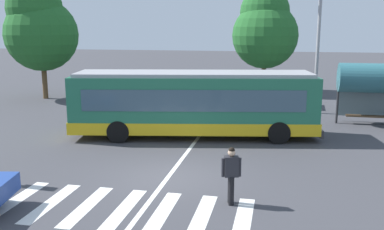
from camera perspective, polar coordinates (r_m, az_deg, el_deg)
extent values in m
plane|color=#3D3D42|center=(14.87, -3.03, -8.30)|extent=(160.00, 160.00, 0.00)
cylinder|color=black|center=(21.46, 10.48, -0.83)|extent=(1.04, 0.47, 1.00)
cylinder|color=black|center=(19.21, 11.56, -2.34)|extent=(1.04, 0.47, 1.00)
cylinder|color=black|center=(21.53, -8.66, -0.73)|extent=(1.04, 0.47, 1.00)
cylinder|color=black|center=(19.28, -9.86, -2.22)|extent=(1.04, 0.47, 1.00)
cube|color=#236B4C|center=(19.83, 0.23, 1.66)|extent=(11.45, 4.52, 2.55)
cube|color=gold|center=(20.03, 0.23, -1.16)|extent=(11.56, 4.56, 0.55)
cube|color=#3D5666|center=(19.78, 0.23, 2.53)|extent=(10.14, 4.32, 0.96)
cube|color=#3D5666|center=(20.46, 16.08, 2.09)|extent=(0.44, 2.21, 1.63)
cube|color=black|center=(20.33, 16.22, 4.56)|extent=(0.41, 1.92, 0.28)
cube|color=#99999E|center=(19.64, 0.23, 5.55)|extent=(10.97, 4.23, 0.16)
cube|color=#28282B|center=(20.75, 16.16, -1.73)|extent=(0.58, 2.53, 0.36)
cylinder|color=black|center=(12.71, 5.17, -9.83)|extent=(0.16, 0.16, 0.85)
cylinder|color=black|center=(12.54, 5.30, -10.14)|extent=(0.16, 0.16, 0.85)
cube|color=#232328|center=(12.37, 5.30, -6.86)|extent=(0.45, 0.35, 0.60)
cylinder|color=#232328|center=(12.35, 4.18, -7.02)|extent=(0.10, 0.10, 0.55)
cylinder|color=#232328|center=(12.42, 6.40, -6.96)|extent=(0.10, 0.10, 0.55)
sphere|color=tan|center=(12.25, 5.33, -5.04)|extent=(0.22, 0.22, 0.22)
sphere|color=black|center=(12.23, 5.34, -4.75)|extent=(0.19, 0.19, 0.19)
cylinder|color=black|center=(31.90, -8.16, 2.98)|extent=(0.22, 0.65, 0.64)
cylinder|color=black|center=(31.32, -5.31, 2.89)|extent=(0.22, 0.65, 0.64)
cylinder|color=black|center=(29.37, -10.19, 2.17)|extent=(0.22, 0.65, 0.64)
cylinder|color=black|center=(28.73, -7.13, 2.06)|extent=(0.22, 0.65, 0.64)
cube|color=black|center=(30.27, -7.69, 3.14)|extent=(1.98, 4.56, 0.52)
cube|color=#3D5666|center=(30.12, -7.77, 4.02)|extent=(1.68, 2.22, 0.44)
cube|color=black|center=(30.09, -7.78, 4.37)|extent=(1.60, 2.03, 0.09)
cylinder|color=black|center=(30.50, -3.70, 2.68)|extent=(0.24, 0.65, 0.64)
cylinder|color=black|center=(29.99, -0.68, 2.55)|extent=(0.24, 0.65, 0.64)
cylinder|color=black|center=(27.92, -5.60, 1.81)|extent=(0.24, 0.65, 0.64)
cylinder|color=black|center=(27.36, -2.33, 1.66)|extent=(0.24, 0.65, 0.64)
cube|color=#C6B793|center=(28.88, -3.06, 2.82)|extent=(2.12, 4.61, 0.52)
cube|color=#3D5666|center=(28.73, -3.13, 3.74)|extent=(1.75, 2.26, 0.44)
cube|color=#C6B793|center=(28.70, -3.13, 4.11)|extent=(1.66, 2.08, 0.09)
cylinder|color=black|center=(30.06, 1.11, 2.57)|extent=(0.25, 0.65, 0.64)
cylinder|color=black|center=(29.67, 4.23, 2.42)|extent=(0.25, 0.65, 0.64)
cylinder|color=black|center=(27.41, -0.40, 1.68)|extent=(0.25, 0.65, 0.64)
cylinder|color=black|center=(26.99, 3.01, 1.51)|extent=(0.25, 0.65, 0.64)
cube|color=#234293|center=(28.47, 2.01, 2.70)|extent=(2.15, 4.62, 0.52)
cube|color=#3D5666|center=(28.31, 1.97, 3.64)|extent=(1.76, 2.27, 0.44)
cube|color=#234293|center=(28.28, 1.98, 4.01)|extent=(1.67, 2.09, 0.09)
cylinder|color=black|center=(30.12, 6.37, 2.52)|extent=(0.21, 0.64, 0.64)
cylinder|color=black|center=(29.98, 9.55, 2.39)|extent=(0.21, 0.64, 0.64)
cylinder|color=black|center=(27.39, 5.69, 1.62)|extent=(0.21, 0.64, 0.64)
cylinder|color=black|center=(27.23, 9.19, 1.47)|extent=(0.21, 0.64, 0.64)
cube|color=#38383D|center=(28.61, 7.73, 2.65)|extent=(1.90, 4.53, 0.52)
cube|color=#3D5666|center=(28.45, 7.74, 3.58)|extent=(1.64, 2.19, 0.44)
cube|color=#38383D|center=(28.43, 7.75, 3.95)|extent=(1.57, 2.01, 0.09)
cylinder|color=black|center=(30.02, 11.56, 2.32)|extent=(0.24, 0.65, 0.64)
cylinder|color=black|center=(29.97, 14.75, 2.16)|extent=(0.24, 0.65, 0.64)
cylinder|color=black|center=(27.27, 11.18, 1.41)|extent=(0.24, 0.65, 0.64)
cylinder|color=black|center=(27.22, 14.69, 1.23)|extent=(0.24, 0.65, 0.64)
cube|color=white|center=(28.55, 13.08, 2.44)|extent=(2.07, 4.60, 0.52)
cube|color=#3D5666|center=(28.39, 13.11, 3.36)|extent=(1.72, 2.25, 0.44)
cube|color=white|center=(28.37, 13.13, 3.73)|extent=(1.64, 2.06, 0.09)
cylinder|color=#28282B|center=(24.04, 18.93, 1.64)|extent=(0.12, 0.12, 2.30)
cube|color=slate|center=(25.10, 24.06, 1.93)|extent=(4.49, 0.04, 1.93)
cube|color=#4C3823|center=(24.57, 24.24, -0.22)|extent=(3.74, 0.36, 0.08)
cylinder|color=#939399|center=(26.24, 16.55, 9.41)|extent=(0.20, 0.20, 8.51)
cylinder|color=brown|center=(32.57, -19.15, 4.52)|extent=(0.36, 0.36, 2.77)
sphere|color=#236028|center=(32.36, -19.53, 10.11)|extent=(5.12, 5.12, 5.12)
sphere|color=#236028|center=(32.30, -20.37, 13.24)|extent=(3.84, 3.84, 3.84)
cylinder|color=brown|center=(34.44, 9.57, 5.26)|extent=(0.36, 0.36, 2.65)
sphere|color=#236028|center=(34.24, 9.75, 10.45)|extent=(5.14, 5.14, 5.14)
sphere|color=#236028|center=(34.46, 9.73, 13.46)|extent=(3.86, 3.86, 3.86)
cube|color=silver|center=(14.03, -22.42, -10.44)|extent=(0.45, 2.92, 0.01)
cube|color=silver|center=(13.45, -18.36, -11.10)|extent=(0.45, 2.92, 0.01)
cube|color=silver|center=(12.94, -13.93, -11.75)|extent=(0.45, 2.92, 0.01)
cube|color=silver|center=(12.52, -9.15, -12.37)|extent=(0.45, 2.92, 0.01)
cube|color=silver|center=(12.19, -4.05, -12.94)|extent=(0.45, 2.92, 0.01)
cube|color=silver|center=(11.95, 1.32, -13.43)|extent=(0.45, 2.92, 0.01)
cube|color=silver|center=(11.82, 6.87, -13.82)|extent=(0.45, 2.92, 0.01)
cube|color=silver|center=(16.71, -1.43, -5.99)|extent=(0.16, 24.00, 0.01)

